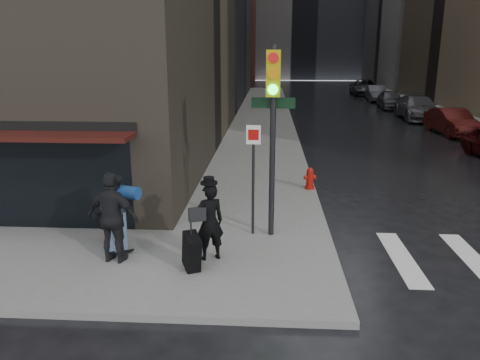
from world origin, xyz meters
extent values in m
plane|color=black|center=(0.00, 0.00, 0.00)|extent=(140.00, 140.00, 0.00)
cube|color=slate|center=(0.00, 27.00, 0.07)|extent=(4.00, 50.00, 0.15)
cube|color=slate|center=(13.50, 27.00, 0.07)|extent=(3.00, 50.00, 0.15)
cube|color=silver|center=(3.50, 1.00, 0.01)|extent=(0.50, 3.00, 0.01)
cube|color=silver|center=(5.10, 1.00, 0.01)|extent=(0.50, 3.00, 0.01)
imported|color=black|center=(-0.84, 0.37, 1.01)|extent=(0.74, 0.63, 1.72)
cylinder|color=black|center=(-0.84, 0.37, 1.89)|extent=(0.37, 0.37, 0.05)
cylinder|color=black|center=(-0.84, 0.37, 1.95)|extent=(0.23, 0.23, 0.14)
cube|color=black|center=(-1.08, 0.20, 1.24)|extent=(0.38, 0.25, 0.30)
cube|color=black|center=(-1.15, -0.21, 0.55)|extent=(0.53, 0.73, 0.87)
cylinder|color=black|center=(-1.15, -0.21, 1.01)|extent=(0.03, 0.03, 0.40)
imported|color=black|center=(-3.03, 0.71, 1.07)|extent=(1.11, 1.03, 1.83)
cube|color=black|center=(-3.33, 1.08, 0.70)|extent=(0.62, 0.52, 0.34)
cylinder|color=navy|center=(-2.71, 0.68, 1.55)|extent=(0.61, 0.45, 0.29)
imported|color=black|center=(-2.89, 0.12, 1.15)|extent=(1.25, 0.71, 2.00)
cylinder|color=black|center=(0.50, 1.90, 2.44)|extent=(0.14, 0.14, 4.58)
cube|color=#BDA10C|center=(0.49, 1.65, 4.10)|extent=(0.33, 0.22, 1.03)
cylinder|color=red|center=(0.48, 1.53, 4.45)|extent=(0.23, 0.07, 0.23)
cylinder|color=orange|center=(0.48, 1.53, 4.10)|extent=(0.23, 0.07, 0.23)
cylinder|color=#19E533|center=(0.48, 1.53, 3.76)|extent=(0.23, 0.07, 0.23)
cylinder|color=black|center=(0.04, 1.92, 1.52)|extent=(0.07, 0.07, 2.75)
cube|color=white|center=(0.04, 1.89, 2.67)|extent=(0.34, 0.04, 0.46)
cube|color=black|center=(0.50, 1.98, 3.42)|extent=(1.03, 0.08, 0.25)
cylinder|color=#9F1009|center=(1.80, 6.05, 0.20)|extent=(0.32, 0.32, 0.10)
cylinder|color=#9F1009|center=(1.80, 6.05, 0.45)|extent=(0.24, 0.24, 0.59)
sphere|color=#9F1009|center=(1.80, 6.05, 0.76)|extent=(0.22, 0.22, 0.22)
cylinder|color=#9F1009|center=(1.80, 6.05, 0.55)|extent=(0.41, 0.21, 0.14)
imported|color=#43100D|center=(10.81, 18.11, 0.74)|extent=(1.89, 4.60, 1.48)
imported|color=#4A4A4E|center=(10.78, 24.50, 0.82)|extent=(2.53, 5.74, 1.64)
imported|color=#49494E|center=(10.48, 30.89, 0.76)|extent=(2.12, 4.59, 1.52)
imported|color=#48494D|center=(10.68, 37.28, 0.74)|extent=(1.87, 4.61, 1.49)
imported|color=#3C3C41|center=(10.85, 43.68, 0.84)|extent=(3.11, 6.17, 1.67)
camera|label=1|loc=(0.40, -9.10, 4.56)|focal=35.00mm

